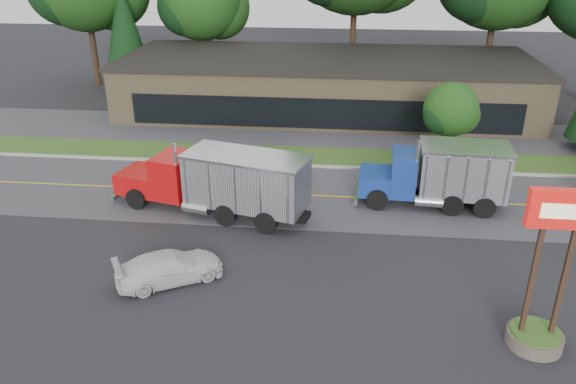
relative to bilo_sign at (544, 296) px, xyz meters
name	(u,v)px	position (x,y,z in m)	size (l,w,h in m)	color
ground	(249,286)	(-10.50, 2.50, -2.02)	(140.00, 140.00, 0.00)	#2D2D31
road	(276,194)	(-10.50, 11.50, -2.02)	(60.00, 8.00, 0.02)	#56565B
center_line	(276,194)	(-10.50, 11.50, -2.02)	(60.00, 0.12, 0.01)	gold
curb	(285,166)	(-10.50, 15.70, -2.02)	(60.00, 0.30, 0.12)	#9E9E99
grass_verge	(288,156)	(-10.50, 17.50, -2.02)	(60.00, 3.40, 0.03)	#385D20
far_parking	(295,131)	(-10.50, 22.50, -2.02)	(60.00, 7.00, 0.02)	#56565B
strip_mall	(326,85)	(-8.50, 28.50, -0.02)	(32.00, 12.00, 4.00)	#877253
bilo_sign	(544,296)	(0.00, 0.00, 0.00)	(2.20, 1.90, 5.95)	#6B6054
tree_far_b	(203,2)	(-20.38, 36.60, 5.42)	(8.18, 7.70, 11.66)	#382619
evergreen_left	(125,30)	(-26.50, 32.50, 3.45)	(4.38, 4.38, 9.96)	#382619
tree_verge	(451,112)	(-0.45, 17.54, 1.19)	(3.55, 3.34, 5.07)	#382619
dump_truck_red	(221,181)	(-12.97, 8.92, -0.21)	(10.55, 5.04, 3.36)	black
dump_truck_blue	(442,173)	(-1.78, 11.08, -0.22)	(7.72, 3.09, 3.36)	black
rally_car	(170,267)	(-13.81, 2.59, -1.39)	(1.78, 4.39, 1.27)	silver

